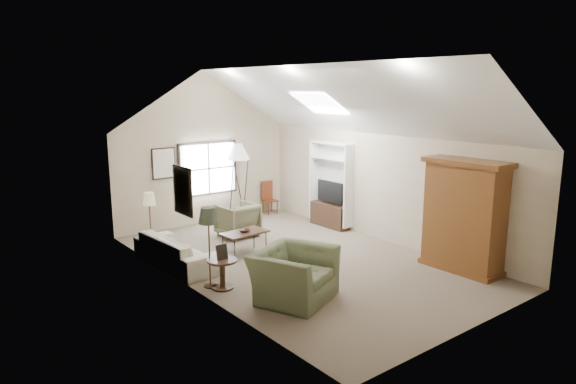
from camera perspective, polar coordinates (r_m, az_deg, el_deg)
room_shell at (r=10.27m, az=1.40°, el=9.58°), size 5.01×8.01×4.00m
window at (r=13.77m, az=-8.85°, el=2.59°), size 1.72×0.08×1.42m
skylight at (r=11.79m, az=3.53°, el=9.87°), size 0.80×1.20×0.52m
wall_art at (r=11.05m, az=-12.70°, el=1.72°), size 1.97×3.71×0.88m
armoire at (r=10.59m, az=18.98°, el=-2.52°), size 0.60×1.50×2.20m
tv_alcove at (r=13.23m, az=4.78°, el=1.01°), size 0.32×1.30×2.10m
media_console at (r=13.40m, az=4.66°, el=-2.58°), size 0.34×1.18×0.60m
tv_panel at (r=13.26m, az=4.70°, el=0.02°), size 0.05×0.90×0.55m
sofa at (r=10.69m, az=-12.20°, el=-6.38°), size 1.00×2.22×0.63m
armchair_near at (r=8.83m, az=0.62°, el=-9.17°), size 1.70×1.61×0.87m
armchair_far at (r=12.53m, az=-5.63°, el=-3.11°), size 0.90×0.92×0.80m
coffee_table at (r=11.18m, az=-4.83°, el=-5.69°), size 1.04×0.64×0.51m
bowl at (r=11.10m, az=-4.86°, el=-4.29°), size 0.26×0.26×0.06m
side_table at (r=9.41m, az=-7.30°, el=-9.00°), size 0.58×0.58×0.54m
side_chair at (r=14.70m, az=-2.01°, el=-0.63°), size 0.39×0.39×0.92m
tripod_lamp at (r=14.01m, az=-5.49°, el=1.20°), size 0.67×0.67×2.12m
dark_lamp at (r=9.35m, az=-8.74°, el=-6.04°), size 0.39×0.39×1.51m
tan_lamp at (r=11.63m, az=-15.06°, el=-3.20°), size 0.29×0.29×1.36m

